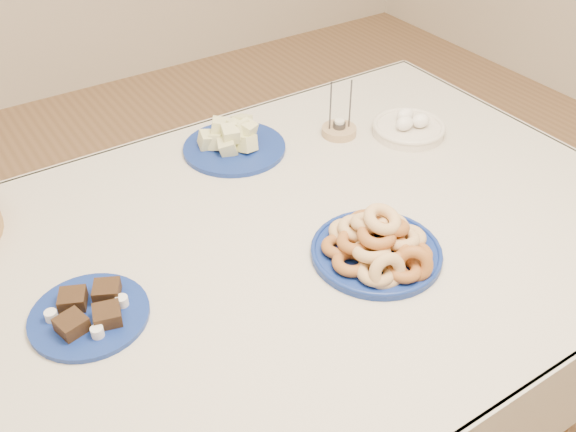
% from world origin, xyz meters
% --- Properties ---
extents(dining_table, '(1.71, 1.11, 0.75)m').
position_xyz_m(dining_table, '(0.00, 0.00, 0.64)').
color(dining_table, brown).
rests_on(dining_table, ground).
extents(donut_platter, '(0.35, 0.35, 0.12)m').
position_xyz_m(donut_platter, '(0.15, -0.16, 0.78)').
color(donut_platter, navy).
rests_on(donut_platter, dining_table).
extents(melon_plate, '(0.28, 0.28, 0.09)m').
position_xyz_m(melon_plate, '(0.11, 0.37, 0.78)').
color(melon_plate, navy).
rests_on(melon_plate, dining_table).
extents(brownie_plate, '(0.24, 0.24, 0.04)m').
position_xyz_m(brownie_plate, '(-0.40, 0.00, 0.76)').
color(brownie_plate, navy).
rests_on(brownie_plate, dining_table).
extents(candle_holder, '(0.12, 0.12, 0.16)m').
position_xyz_m(candle_holder, '(0.38, 0.29, 0.76)').
color(candle_holder, tan).
rests_on(candle_holder, dining_table).
extents(egg_bowl, '(0.20, 0.20, 0.06)m').
position_xyz_m(egg_bowl, '(0.54, 0.19, 0.77)').
color(egg_bowl, silver).
rests_on(egg_bowl, dining_table).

